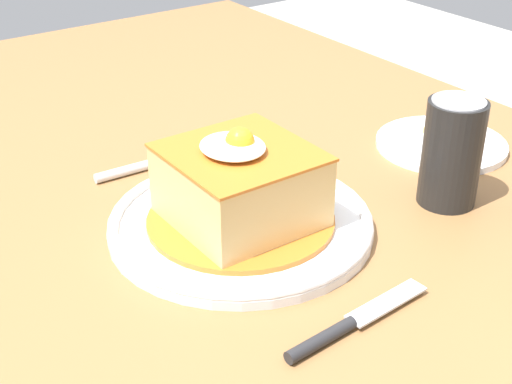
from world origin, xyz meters
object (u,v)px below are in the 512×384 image
(knife, at_px, (341,329))
(side_plate_fries, at_px, (442,143))
(fork, at_px, (140,167))
(main_plate, at_px, (241,223))
(soda_can, at_px, (452,153))

(knife, bearing_deg, side_plate_fries, 120.44)
(fork, distance_m, knife, 0.38)
(fork, height_order, knife, same)
(main_plate, distance_m, soda_can, 0.25)
(main_plate, bearing_deg, soda_can, 69.69)
(knife, bearing_deg, soda_can, 113.28)
(fork, bearing_deg, side_plate_fries, 64.90)
(side_plate_fries, bearing_deg, fork, -115.10)
(main_plate, relative_size, fork, 2.00)
(fork, xyz_separation_m, soda_can, (0.27, 0.25, 0.06))
(soda_can, bearing_deg, side_plate_fries, 133.92)
(side_plate_fries, bearing_deg, main_plate, -86.88)
(main_plate, xyz_separation_m, fork, (-0.19, -0.02, -0.00))
(knife, bearing_deg, main_plate, 172.34)
(side_plate_fries, bearing_deg, soda_can, -46.08)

